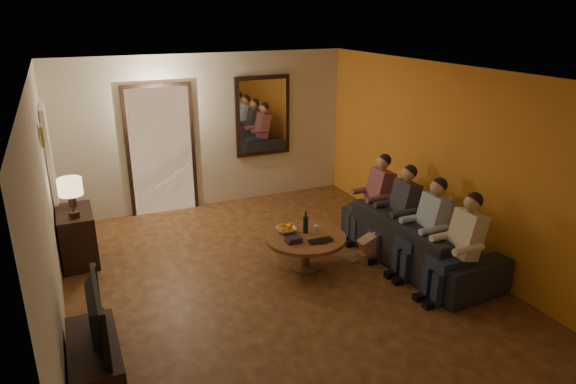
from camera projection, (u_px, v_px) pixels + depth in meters
name	position (u px, v px, depth m)	size (l,w,h in m)	color
floor	(276.00, 280.00, 6.56)	(5.00, 6.00, 0.01)	#472113
ceiling	(274.00, 73.00, 5.69)	(5.00, 6.00, 0.01)	white
back_wall	(207.00, 132.00, 8.71)	(5.00, 0.02, 2.60)	beige
front_wall	(442.00, 310.00, 3.54)	(5.00, 0.02, 2.60)	beige
left_wall	(47.00, 216.00, 5.17)	(0.02, 6.00, 2.60)	beige
right_wall	(442.00, 160.00, 7.08)	(0.02, 6.00, 2.60)	beige
orange_accent	(442.00, 160.00, 7.08)	(0.01, 6.00, 2.60)	gold
kitchen_doorway	(161.00, 151.00, 8.47)	(1.00, 0.06, 2.10)	#FFE0A5
door_trim	(161.00, 151.00, 8.46)	(1.12, 0.04, 2.22)	black
fridge_glimpse	(177.00, 158.00, 8.62)	(0.45, 0.03, 1.70)	silver
mirror_frame	(263.00, 116.00, 8.99)	(1.00, 0.05, 1.40)	black
mirror_glass	(263.00, 116.00, 8.96)	(0.86, 0.02, 1.26)	white
white_door	(53.00, 177.00, 7.25)	(0.06, 0.85, 2.04)	white
framed_art	(42.00, 135.00, 6.11)	(0.03, 0.28, 0.24)	#B28C33
art_canvas	(43.00, 135.00, 6.12)	(0.01, 0.22, 0.18)	brown
dresser	(78.00, 237.00, 6.93)	(0.45, 0.82, 0.73)	black
table_lamp	(72.00, 198.00, 6.52)	(0.30, 0.30, 0.54)	beige
flower_vase	(71.00, 191.00, 6.92)	(0.14, 0.14, 0.44)	red
tv_stand	(95.00, 360.00, 4.78)	(0.45, 1.09, 0.36)	black
tv	(89.00, 317.00, 4.62)	(0.13, 0.99, 0.57)	black
sofa	(417.00, 239.00, 6.89)	(0.93, 2.38, 0.69)	black
person_a	(460.00, 251.00, 6.00)	(0.60, 0.40, 1.20)	tan
person_b	(428.00, 231.00, 6.51)	(0.60, 0.40, 1.20)	tan
person_c	(399.00, 215.00, 7.03)	(0.60, 0.40, 1.20)	tan
person_d	(375.00, 201.00, 7.55)	(0.60, 0.40, 1.20)	tan
dog	(375.00, 241.00, 6.99)	(0.56, 0.24, 0.56)	#9B6947
coffee_table	(305.00, 252.00, 6.82)	(1.07, 1.07, 0.45)	brown
bowl	(286.00, 230.00, 6.85)	(0.26, 0.26, 0.06)	white
oranges	(286.00, 225.00, 6.83)	(0.20, 0.20, 0.08)	orange
wine_bottle	(306.00, 222.00, 6.79)	(0.07, 0.07, 0.31)	black
wine_glass	(316.00, 229.00, 6.84)	(0.06, 0.06, 0.10)	silver
book_stack	(293.00, 239.00, 6.56)	(0.20, 0.15, 0.07)	black
laptop	(322.00, 242.00, 6.53)	(0.33, 0.21, 0.03)	black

